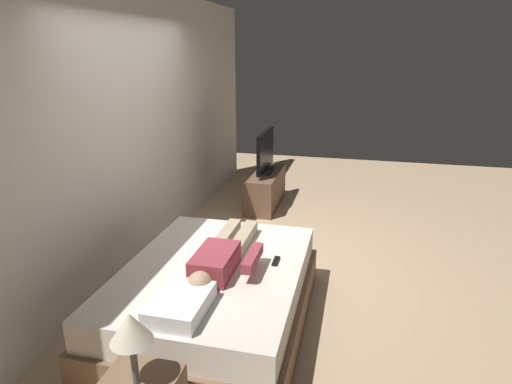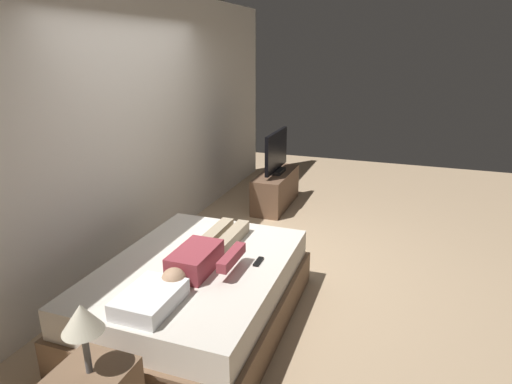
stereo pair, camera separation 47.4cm
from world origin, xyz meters
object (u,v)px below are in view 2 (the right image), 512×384
Objects in this scene: person at (204,254)px; bed at (197,293)px; remote at (258,262)px; lamp at (82,319)px; pillow at (150,299)px; tv_stand at (276,189)px; tv at (276,153)px.

bed is at bearing 113.48° from person.
person is 0.44m from remote.
lamp is (-1.31, 0.06, 0.23)m from person.
person is 8.40× the size of remote.
tv_stand is at bearing 3.43° from pillow.
tv is at bearing 3.43° from pillow.
pillow is at bearing -176.57° from tv_stand.
pillow is at bearing 0.94° from lamp.
lamp is (-0.62, -0.01, 0.25)m from pillow.
bed is at bearing 0.46° from lamp.
person is at bearing 110.47° from remote.
person reaches higher than bed.
remote is (0.15, -0.40, -0.07)m from person.
tv is (2.87, 0.28, 0.16)m from person.
tv is (2.90, 0.21, 0.52)m from bed.
tv_stand is at bearing 3.06° from lamp.
person is at bearing -174.43° from tv_stand.
tv_stand is 2.62× the size of lamp.
person reaches higher than tv_stand.
tv is (2.72, 0.68, 0.24)m from remote.
bed is 2.22× the size of tv.
person is 2.91m from tv_stand.
bed is at bearing 110.91° from remote.
lamp is at bearing -179.06° from pillow.
pillow is (-0.66, 0.00, 0.34)m from bed.
pillow is 0.55× the size of tv.
remote is at bearing -69.09° from bed.
tv is at bearing 4.21° from bed.
pillow is 0.38× the size of person.
lamp is at bearing 162.45° from remote.
remote is (0.84, -0.47, -0.05)m from pillow.
tv is 4.18m from lamp.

